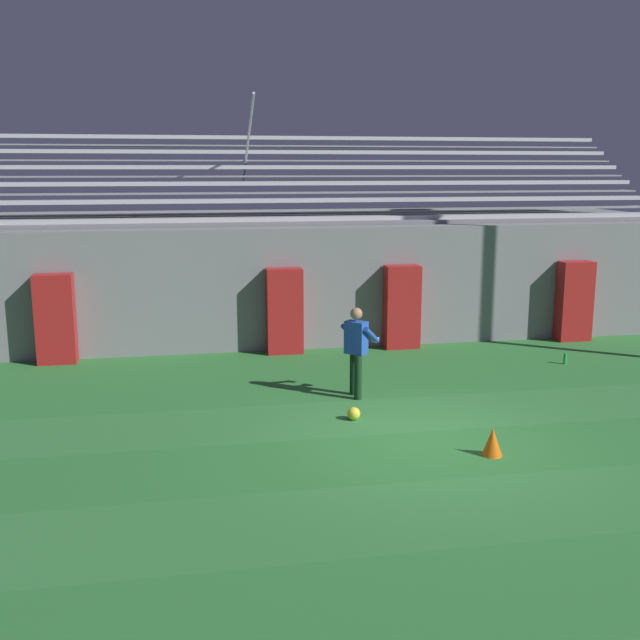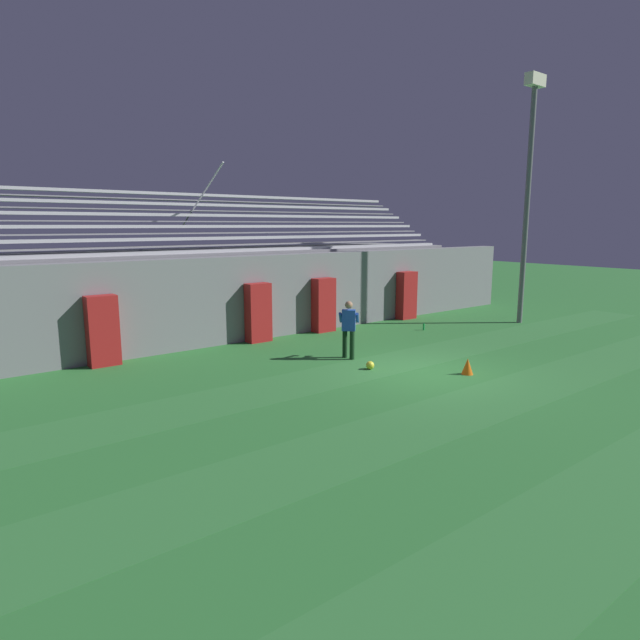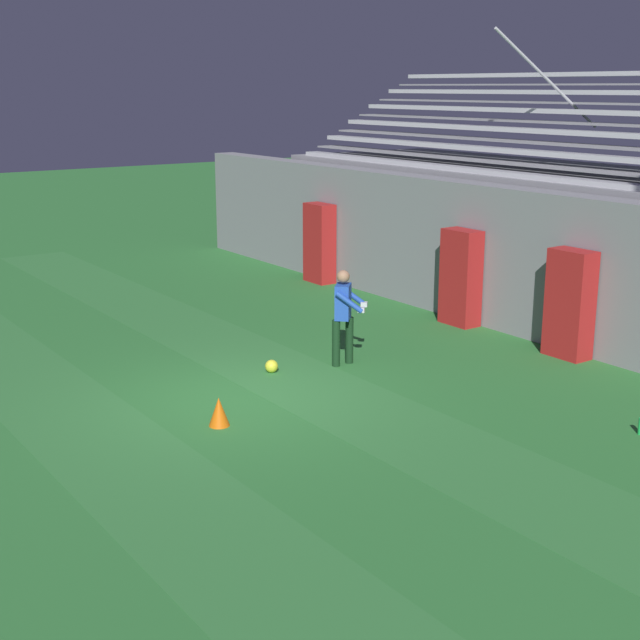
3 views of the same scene
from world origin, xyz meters
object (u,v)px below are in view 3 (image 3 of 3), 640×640
object	(u,v)px
traffic_cone	(219,412)
padding_pillar_gate_right	(570,304)
soccer_ball	(272,366)
padding_pillar_gate_left	(461,277)
padding_pillar_far_left	(320,243)
goalkeeper	(344,311)

from	to	relation	value
traffic_cone	padding_pillar_gate_right	bearing A→B (deg)	84.81
soccer_ball	padding_pillar_gate_left	bearing A→B (deg)	95.93
padding_pillar_gate_right	padding_pillar_far_left	size ratio (longest dim) A/B	1.00
padding_pillar_gate_right	padding_pillar_far_left	world-z (taller)	same
goalkeeper	traffic_cone	bearing A→B (deg)	-67.64
padding_pillar_gate_left	traffic_cone	distance (m)	7.08
traffic_cone	padding_pillar_gate_left	bearing A→B (deg)	107.69
padding_pillar_gate_right	traffic_cone	distance (m)	6.77
soccer_ball	traffic_cone	size ratio (longest dim) A/B	0.52
padding_pillar_gate_left	traffic_cone	world-z (taller)	padding_pillar_gate_left
traffic_cone	goalkeeper	bearing A→B (deg)	112.36
padding_pillar_gate_right	soccer_ball	world-z (taller)	padding_pillar_gate_right
padding_pillar_gate_right	traffic_cone	bearing A→B (deg)	-95.19
padding_pillar_far_left	goalkeeper	xyz separation A→B (m)	(5.78, -3.54, -0.01)
goalkeeper	soccer_ball	bearing A→B (deg)	-104.95
padding_pillar_gate_right	padding_pillar_far_left	distance (m)	7.69
soccer_ball	traffic_cone	xyz separation A→B (m)	(1.64, -1.90, 0.10)
padding_pillar_gate_left	traffic_cone	bearing A→B (deg)	-72.31
padding_pillar_gate_right	goalkeeper	distance (m)	4.02
padding_pillar_gate_right	soccer_ball	size ratio (longest dim) A/B	8.79
soccer_ball	padding_pillar_gate_right	bearing A→B (deg)	64.90
soccer_ball	padding_pillar_far_left	bearing A→B (deg)	138.57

